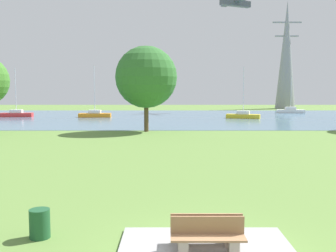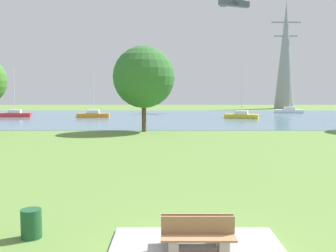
{
  "view_description": "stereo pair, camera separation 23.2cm",
  "coord_description": "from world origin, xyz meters",
  "views": [
    {
      "loc": [
        -0.96,
        -9.42,
        4.04
      ],
      "look_at": [
        -0.84,
        16.82,
        1.67
      ],
      "focal_mm": 41.96,
      "sensor_mm": 36.0,
      "label": 1
    },
    {
      "loc": [
        -0.73,
        -9.42,
        4.04
      ],
      "look_at": [
        -0.84,
        16.82,
        1.67
      ],
      "focal_mm": 41.96,
      "sensor_mm": 36.0,
      "label": 2
    }
  ],
  "objects": [
    {
      "name": "tree_east_near",
      "position": [
        -3.1,
        29.2,
        5.35
      ],
      "size": [
        6.07,
        6.07,
        8.4
      ],
      "color": "brown",
      "rests_on": "ground"
    },
    {
      "name": "sailboat_white",
      "position": [
        21.06,
        60.89,
        0.46
      ],
      "size": [
        4.95,
        2.11,
        6.44
      ],
      "color": "white",
      "rests_on": "water_surface"
    },
    {
      "name": "sailboat_yellow",
      "position": [
        9.95,
        47.39,
        0.47
      ],
      "size": [
        5.03,
        2.92,
        7.42
      ],
      "color": "yellow",
      "rests_on": "water_surface"
    },
    {
      "name": "sailboat_orange",
      "position": [
        -12.03,
        49.73,
        0.47
      ],
      "size": [
        4.87,
        1.72,
        7.78
      ],
      "color": "orange",
      "rests_on": "water_surface"
    },
    {
      "name": "sailboat_red",
      "position": [
        -24.25,
        50.66,
        0.47
      ],
      "size": [
        4.93,
        2.01,
        7.45
      ],
      "color": "red",
      "rests_on": "water_surface"
    },
    {
      "name": "ground_plane",
      "position": [
        0.0,
        22.0,
        0.0
      ],
      "size": [
        160.0,
        160.0,
        0.0
      ],
      "primitive_type": "plane",
      "color": "olive"
    },
    {
      "name": "bench_facing_water",
      "position": [
        0.0,
        0.27,
        0.47
      ],
      "size": [
        1.8,
        0.48,
        0.89
      ],
      "color": "#A99887",
      "rests_on": "concrete_pad"
    },
    {
      "name": "concrete_pad",
      "position": [
        0.0,
        0.0,
        0.05
      ],
      "size": [
        4.4,
        3.2,
        0.1
      ],
      "primitive_type": "cube",
      "color": "#989898",
      "rests_on": "ground"
    },
    {
      "name": "light_aircraft",
      "position": [
        11.75,
        66.47,
        20.53
      ],
      "size": [
        6.26,
        8.07,
        2.1
      ],
      "color": "#4C5156"
    },
    {
      "name": "bench_facing_inland",
      "position": [
        0.0,
        -0.27,
        0.47
      ],
      "size": [
        1.8,
        0.48,
        0.89
      ],
      "color": "#A99887",
      "rests_on": "concrete_pad"
    },
    {
      "name": "litter_bin",
      "position": [
        -4.49,
        1.06,
        0.4
      ],
      "size": [
        0.56,
        0.56,
        0.8
      ],
      "primitive_type": "cylinder",
      "color": "#1E512D",
      "rests_on": "ground"
    },
    {
      "name": "electricity_pylon",
      "position": [
        25.43,
        79.07,
        11.95
      ],
      "size": [
        6.4,
        4.4,
        23.87
      ],
      "color": "gray",
      "rests_on": "ground"
    },
    {
      "name": "water_surface",
      "position": [
        0.0,
        50.0,
        0.01
      ],
      "size": [
        140.0,
        40.0,
        0.02
      ],
      "primitive_type": "cube",
      "color": "slate",
      "rests_on": "ground"
    }
  ]
}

